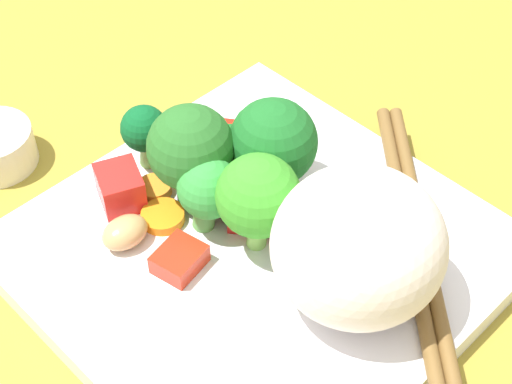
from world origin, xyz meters
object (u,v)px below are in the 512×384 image
object	(u,v)px
square_plate	(258,253)
chopstick_pair	(418,249)
rice_mound	(358,246)
broccoli_floret_0	(273,144)
carrot_slice_2	(185,166)

from	to	relation	value
square_plate	chopstick_pair	distance (cm)	9.29
rice_mound	broccoli_floret_0	world-z (taller)	rice_mound
square_plate	rice_mound	distance (cm)	8.09
rice_mound	chopstick_pair	xyz separation A→B (cm)	(-0.86, -4.87, -3.76)
broccoli_floret_0	carrot_slice_2	bearing A→B (deg)	25.96
rice_mound	broccoli_floret_0	bearing A→B (deg)	-18.15
carrot_slice_2	chopstick_pair	world-z (taller)	chopstick_pair
carrot_slice_2	broccoli_floret_0	bearing A→B (deg)	-154.04
square_plate	carrot_slice_2	xyz separation A→B (cm)	(7.76, -1.27, 1.07)
rice_mound	chopstick_pair	size ratio (longest dim) A/B	0.50
square_plate	carrot_slice_2	bearing A→B (deg)	-9.31
carrot_slice_2	chopstick_pair	xyz separation A→B (cm)	(-14.87, -4.57, 0.22)
square_plate	chopstick_pair	xyz separation A→B (cm)	(-7.11, -5.84, 1.29)
square_plate	chopstick_pair	size ratio (longest dim) A/B	1.35
square_plate	broccoli_floret_0	size ratio (longest dim) A/B	3.66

